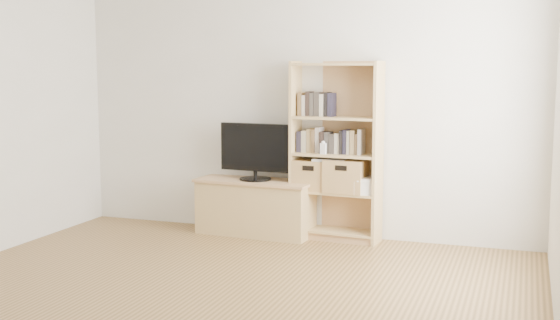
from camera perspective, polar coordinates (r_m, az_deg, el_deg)
The scene contains 12 objects.
floor at distance 4.63m, azimuth -8.09°, elevation -12.63°, with size 4.50×5.00×0.01m, color brown.
back_wall at distance 6.67m, azimuth 1.71°, elevation 5.02°, with size 4.50×0.02×2.60m, color silver.
tv_stand at distance 6.74m, azimuth -2.01°, elevation -3.95°, with size 1.10×0.41×0.50m, color tan.
bookshelf at distance 6.46m, azimuth 4.57°, elevation 0.69°, with size 0.82×0.29×1.65m, color tan.
television at distance 6.65m, azimuth -2.03°, elevation 0.71°, with size 0.70×0.05×0.55m, color black.
books_row_mid at distance 6.47m, azimuth 4.63°, elevation 1.54°, with size 0.84×0.16×0.23m, color #242132.
books_row_upper at distance 6.50m, azimuth 3.13°, elevation 4.50°, with size 0.39×0.15×0.21m, color #242132.
baby_monitor at distance 6.40m, azimuth 3.53°, elevation 0.92°, with size 0.05×0.03×0.10m, color white.
basket_left at distance 6.56m, azimuth 2.72°, elevation -1.20°, with size 0.34×0.28×0.28m, color #A4854A.
basket_right at distance 6.45m, azimuth 5.38°, elevation -1.27°, with size 0.36×0.30×0.30m, color #A4854A.
laptop at distance 6.47m, azimuth 4.14°, elevation 0.02°, with size 0.30×0.21×0.02m, color silver.
magazine_stack at distance 6.42m, azimuth 6.93°, elevation -2.15°, with size 0.18×0.26×0.12m, color silver.
Camera 1 is at (2.04, -3.85, 1.59)m, focal length 45.00 mm.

